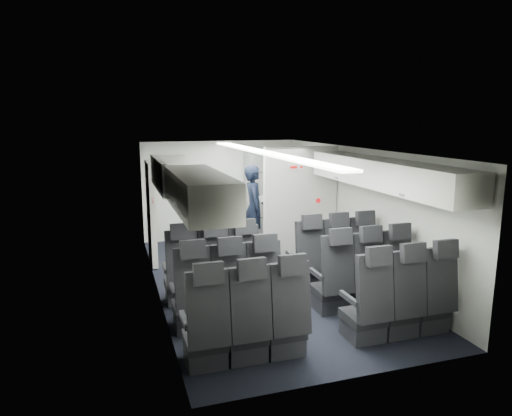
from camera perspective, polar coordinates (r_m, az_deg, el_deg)
cabin_shell at (r=7.30m, az=0.95°, el=-0.78°), size 3.41×6.01×2.16m
seat_row_front at (r=7.00m, az=2.33°, el=-7.42°), size 3.33×0.56×1.24m
seat_row_mid at (r=6.21m, az=5.19°, el=-9.92°), size 3.33×0.56×1.24m
seat_row_rear at (r=5.46m, az=8.93°, el=-13.09°), size 3.33×0.56×1.24m
overhead_bin_left_rear at (r=4.91m, az=-7.15°, el=2.02°), size 0.53×1.80×0.40m
overhead_bin_left_front_open at (r=6.63m, az=-10.26°, el=3.22°), size 0.64×1.70×0.72m
overhead_bin_right_rear at (r=6.07m, az=19.87°, el=3.18°), size 0.53×1.80×0.40m
overhead_bin_right_front at (r=7.52m, az=11.79°, el=5.02°), size 0.53×1.70×0.40m
bulkhead_partition at (r=8.38m, az=5.57°, el=0.40°), size 1.40×0.15×2.13m
galley_unit at (r=10.16m, az=1.16°, el=1.61°), size 0.85×0.52×1.90m
boarding_door at (r=8.51m, az=-12.97°, el=-0.50°), size 0.12×1.27×1.86m
flight_attendant at (r=9.14m, az=-0.26°, el=-0.02°), size 0.52×0.70×1.73m
carry_on_bag at (r=6.55m, az=-9.60°, el=3.72°), size 0.45×0.37×0.23m
papers at (r=9.11m, az=0.98°, el=1.28°), size 0.20×0.03×0.14m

